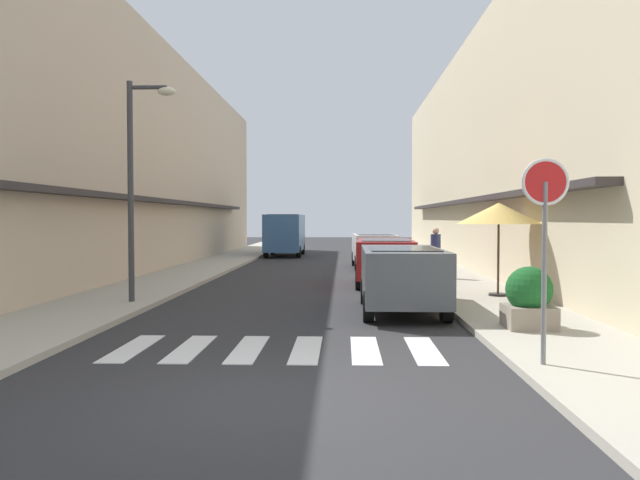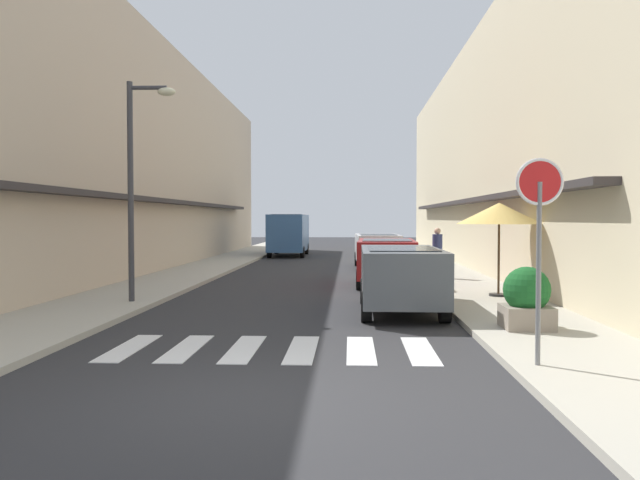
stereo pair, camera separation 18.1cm
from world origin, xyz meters
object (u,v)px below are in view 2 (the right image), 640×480
Objects in this scene: street_lamp at (138,167)px; round_street_sign at (539,207)px; parked_car_far at (377,247)px; delivery_van at (289,231)px; planter_corner at (527,299)px; pedestrian_walking_near at (437,251)px; cafe_umbrella at (499,214)px; parked_car_near at (401,272)px; parked_car_mid at (386,257)px.

round_street_sign is at bearing -39.45° from street_lamp.
delivery_van is (-4.64, 8.83, 0.48)m from parked_car_far.
delivery_van is 1.91× the size of round_street_sign.
delivery_van is 4.77× the size of planter_corner.
street_lamp reaches higher than delivery_van.
pedestrian_walking_near is at bearing 38.85° from street_lamp.
cafe_umbrella is 1.42× the size of pedestrian_walking_near.
round_street_sign is at bearing -75.54° from parked_car_near.
parked_car_mid is 2.37m from pedestrian_walking_near.
cafe_umbrella is (2.70, 2.26, 1.33)m from parked_car_near.
parked_car_mid is 16.43m from delivery_van.
street_lamp is 9.41m from planter_corner.
street_lamp is 9.16m from cafe_umbrella.
pedestrian_walking_near reaches higher than parked_car_mid.
street_lamp is (-6.27, -4.98, 2.44)m from parked_car_mid.
planter_corner is (6.72, -24.15, -0.74)m from delivery_van.
round_street_sign is (6.07, -27.07, 0.88)m from delivery_van.
parked_car_far is at bearing 62.23° from street_lamp.
delivery_van is 27.75m from round_street_sign.
pedestrian_walking_near is at bearing -71.45° from parked_car_far.
street_lamp reaches higher than parked_car_mid.
cafe_umbrella is at bearing 39.89° from parked_car_near.
parked_car_far is 1.80× the size of cafe_umbrella.
delivery_van is (-4.64, 21.53, 0.48)m from parked_car_near.
round_street_sign reaches higher than delivery_van.
pedestrian_walking_near is (1.81, -5.40, 0.09)m from parked_car_far.
parked_car_near is 3.76m from cafe_umbrella.
cafe_umbrella reaches higher than parked_car_far.
street_lamp is (-6.27, -11.90, 2.44)m from parked_car_far.
parked_car_far is 0.82× the size of street_lamp.
cafe_umbrella is (1.27, 7.80, -0.04)m from round_street_sign.
planter_corner is (8.34, -3.42, -2.70)m from street_lamp.
planter_corner is at bearing -97.29° from cafe_umbrella.
cafe_umbrella is (2.70, -3.52, 1.33)m from parked_car_mid.
delivery_van is at bearing 105.54° from planter_corner.
pedestrian_walking_near is at bearing 76.06° from parked_car_near.
round_street_sign is at bearing -99.27° from cafe_umbrella.
pedestrian_walking_near reaches higher than parked_car_far.
parked_car_near is 0.78× the size of delivery_van.
parked_car_near is at bearing -7.19° from street_lamp.
parked_car_near is at bearing -77.83° from delivery_van.
parked_car_near is 7.52m from pedestrian_walking_near.
round_street_sign is 10.02m from street_lamp.
round_street_sign is 3.40m from planter_corner.
planter_corner is at bearing -82.28° from parked_car_far.
parked_car_far is 13.67m from street_lamp.
street_lamp is (-6.27, 0.79, 2.44)m from parked_car_near.
parked_car_mid is at bearing 127.54° from cafe_umbrella.
parked_car_near is 1.49× the size of round_street_sign.
round_street_sign reaches higher than parked_car_near.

